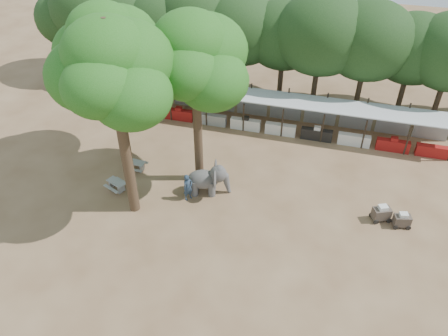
% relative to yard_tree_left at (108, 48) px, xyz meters
% --- Properties ---
extents(ground, '(100.00, 100.00, 0.00)m').
position_rel_yard_tree_left_xyz_m(ground, '(9.13, -7.19, -8.20)').
color(ground, brown).
rests_on(ground, ground).
extents(vendor_stalls, '(28.00, 2.99, 2.80)m').
position_rel_yard_tree_left_xyz_m(vendor_stalls, '(9.13, 6.65, -7.02)').
color(vendor_stalls, '#ADB1B5').
rests_on(vendor_stalls, ground).
extents(yard_tree_left, '(7.10, 6.90, 11.02)m').
position_rel_yard_tree_left_xyz_m(yard_tree_left, '(0.00, 0.00, 0.00)').
color(yard_tree_left, '#332316').
rests_on(yard_tree_left, ground).
extents(yard_tree_center, '(7.10, 6.90, 12.04)m').
position_rel_yard_tree_left_xyz_m(yard_tree_center, '(3.00, -5.00, 1.01)').
color(yard_tree_center, '#332316').
rests_on(yard_tree_center, ground).
extents(yard_tree_back, '(7.10, 6.90, 11.36)m').
position_rel_yard_tree_left_xyz_m(yard_tree_back, '(6.00, -1.00, 0.34)').
color(yard_tree_back, '#332316').
rests_on(yard_tree_back, ground).
extents(backdrop_trees, '(46.46, 5.95, 8.33)m').
position_rel_yard_tree_left_xyz_m(backdrop_trees, '(9.13, 11.81, -2.69)').
color(backdrop_trees, '#332316').
rests_on(backdrop_trees, ground).
extents(elephant, '(2.95, 2.18, 2.19)m').
position_rel_yard_tree_left_xyz_m(elephant, '(7.17, -2.44, -7.11)').
color(elephant, '#444141').
rests_on(elephant, ground).
extents(handler, '(0.76, 0.82, 1.89)m').
position_rel_yard_tree_left_xyz_m(handler, '(6.09, -3.42, -7.26)').
color(handler, '#26384C').
rests_on(handler, ground).
extents(picnic_table_near, '(1.68, 1.61, 0.66)m').
position_rel_yard_tree_left_xyz_m(picnic_table_near, '(1.23, -3.80, -7.77)').
color(picnic_table_near, gray).
rests_on(picnic_table_near, ground).
extents(picnic_table_far, '(1.42, 1.30, 0.68)m').
position_rel_yard_tree_left_xyz_m(picnic_table_far, '(1.56, -1.49, -7.76)').
color(picnic_table_far, gray).
rests_on(picnic_table_far, ground).
extents(cart_front, '(1.35, 1.15, 1.12)m').
position_rel_yard_tree_left_xyz_m(cart_front, '(18.03, -2.15, -7.65)').
color(cart_front, '#392E26').
rests_on(cart_front, ground).
extents(cart_back, '(1.18, 0.91, 1.03)m').
position_rel_yard_tree_left_xyz_m(cart_back, '(19.21, -2.40, -7.69)').
color(cart_back, '#392E26').
rests_on(cart_back, ground).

